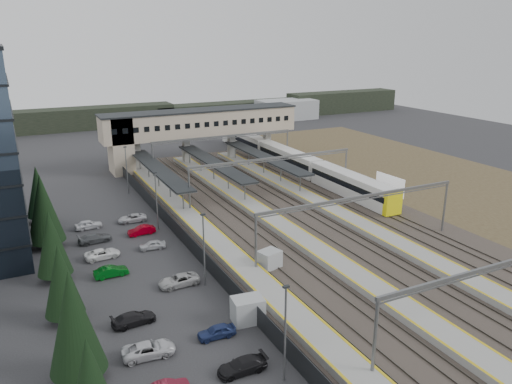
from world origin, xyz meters
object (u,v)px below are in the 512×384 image
footbridge (188,127)px  relay_cabin_near (248,310)px  train (289,160)px  billboard (390,186)px  relay_cabin_far (269,260)px

footbridge → relay_cabin_near: bearing=-104.1°
train → billboard: billboard is taller
relay_cabin_near → train: 55.31m
relay_cabin_far → relay_cabin_near: bearing=-128.1°
relay_cabin_near → footbridge: (14.64, 58.27, 6.75)m
footbridge → billboard: size_ratio=6.88×
footbridge → train: (16.30, -12.43, -5.84)m
relay_cabin_near → train: bearing=56.0°
footbridge → train: footbridge is taller
relay_cabin_far → train: size_ratio=0.05×
relay_cabin_far → footbridge: (7.71, 49.42, 6.85)m
relay_cabin_far → billboard: size_ratio=0.47×
footbridge → billboard: footbridge is taller
billboard → train: bearing=95.8°
relay_cabin_far → train: (24.00, 36.98, 1.01)m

